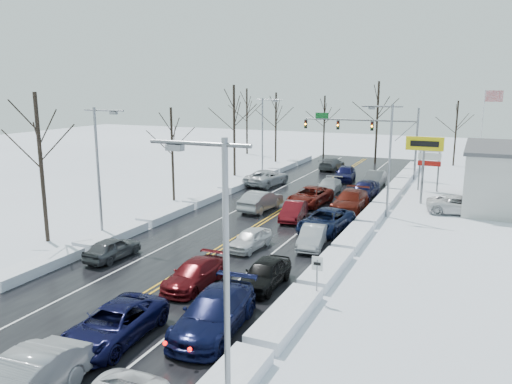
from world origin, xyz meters
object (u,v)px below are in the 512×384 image
at_px(flagpole, 483,128).
at_px(oncoming_car_0, 261,210).
at_px(traffic_signal_mast, 371,129).
at_px(tires_plus_sign, 424,148).

distance_m(flagpole, oncoming_car_0, 28.43).
bearing_deg(oncoming_car_0, traffic_signal_mast, -98.81).
relative_size(tires_plus_sign, flagpole, 0.60).
distance_m(traffic_signal_mast, flagpole, 11.90).
relative_size(traffic_signal_mast, oncoming_car_0, 2.60).
height_order(flagpole, oncoming_car_0, flagpole).
bearing_deg(traffic_signal_mast, flagpole, 9.73).
relative_size(traffic_signal_mast, tires_plus_sign, 2.21).
xyz_separation_m(traffic_signal_mast, tires_plus_sign, (7.05, -12.00, -0.49)).
distance_m(tires_plus_sign, flagpole, 14.79).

